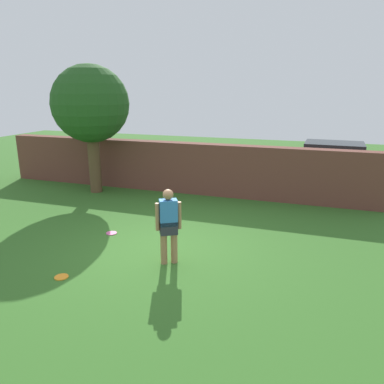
% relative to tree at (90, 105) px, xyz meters
% --- Properties ---
extents(ground_plane, '(40.00, 40.00, 0.00)m').
position_rel_tree_xyz_m(ground_plane, '(4.24, -3.83, -3.04)').
color(ground_plane, '#336623').
extents(brick_wall, '(13.70, 0.50, 1.77)m').
position_rel_tree_xyz_m(brick_wall, '(2.74, 1.00, -2.16)').
color(brick_wall, brown).
rests_on(brick_wall, ground).
extents(tree, '(2.62, 2.62, 4.39)m').
position_rel_tree_xyz_m(tree, '(0.00, 0.00, 0.00)').
color(tree, brown).
rests_on(tree, ground).
extents(person, '(0.48, 0.37, 1.62)m').
position_rel_tree_xyz_m(person, '(4.63, -4.41, -2.14)').
color(person, '#9E704C').
rests_on(person, ground).
extents(car, '(4.26, 2.05, 1.72)m').
position_rel_tree_xyz_m(car, '(7.97, 3.09, -2.18)').
color(car, black).
rests_on(car, ground).
extents(frisbee_pink, '(0.27, 0.27, 0.02)m').
position_rel_tree_xyz_m(frisbee_pink, '(2.60, -3.36, -3.03)').
color(frisbee_pink, pink).
rests_on(frisbee_pink, ground).
extents(frisbee_orange, '(0.27, 0.27, 0.02)m').
position_rel_tree_xyz_m(frisbee_orange, '(2.86, -5.69, -3.03)').
color(frisbee_orange, orange).
rests_on(frisbee_orange, ground).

